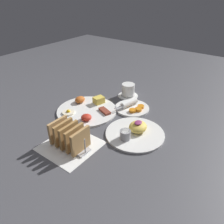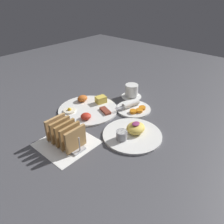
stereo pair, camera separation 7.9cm
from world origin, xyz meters
name	(u,v)px [view 2 (the right image)]	position (x,y,z in m)	size (l,w,h in m)	color
ground_plane	(108,126)	(0.00, 0.00, 0.00)	(3.00, 3.00, 0.00)	#47474C
napkin_flat	(67,143)	(-0.22, 0.04, 0.00)	(0.22, 0.22, 0.00)	white
plate_breakfast	(88,108)	(0.04, 0.18, 0.01)	(0.32, 0.32, 0.05)	white
plate_condiments	(133,108)	(0.20, 0.00, 0.01)	(0.19, 0.19, 0.04)	white
plate_foreground	(132,133)	(0.01, -0.13, 0.01)	(0.27, 0.27, 0.06)	white
toast_rack	(66,134)	(-0.22, 0.04, 0.05)	(0.10, 0.18, 0.10)	#B7B7BC
coffee_cup	(132,91)	(0.32, 0.10, 0.04)	(0.12, 0.12, 0.08)	white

